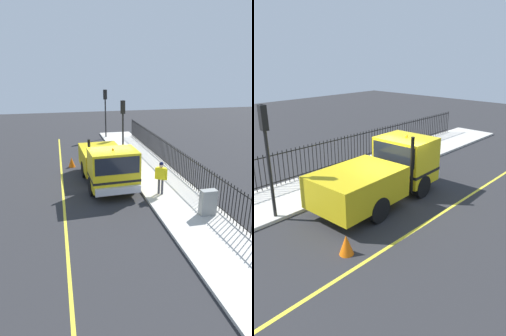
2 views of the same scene
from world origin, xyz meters
TOP-DOWN VIEW (x-y plane):
  - ground_plane at (0.00, 0.00)m, footprint 60.20×60.20m
  - sidewalk_slab at (3.09, 0.00)m, footprint 2.98×27.36m
  - lane_marking at (-2.36, 0.00)m, footprint 0.12×24.63m
  - work_truck at (0.10, 0.10)m, footprint 2.60×5.93m
  - worker_standing at (2.44, -1.96)m, footprint 0.54×0.45m
  - iron_fence at (4.37, 0.00)m, footprint 0.04×23.29m
  - traffic_light_near at (1.87, 4.20)m, footprint 0.32×0.24m
  - traffic_light_mid at (1.92, 11.77)m, footprint 0.33×0.25m
  - utility_cabinet at (3.68, -4.53)m, footprint 0.69×0.36m
  - traffic_cone at (-1.67, 3.84)m, footprint 0.45×0.45m

SIDE VIEW (x-z plane):
  - ground_plane at x=0.00m, z-range 0.00..0.00m
  - lane_marking at x=-2.36m, z-range 0.00..0.01m
  - sidewalk_slab at x=3.09m, z-range 0.00..0.13m
  - traffic_cone at x=-1.67m, z-range 0.00..0.65m
  - utility_cabinet at x=3.68m, z-range 0.13..1.26m
  - iron_fence at x=4.37m, z-range 0.13..1.71m
  - worker_standing at x=2.44m, z-range 0.32..2.02m
  - work_truck at x=0.10m, z-range -0.09..2.65m
  - traffic_light_near at x=1.87m, z-range 0.97..5.03m
  - traffic_light_mid at x=1.92m, z-range 1.01..5.28m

